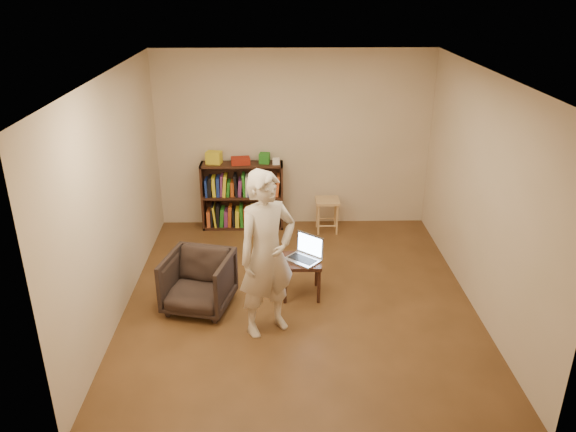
{
  "coord_description": "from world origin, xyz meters",
  "views": [
    {
      "loc": [
        -0.25,
        -5.7,
        3.51
      ],
      "look_at": [
        -0.12,
        0.35,
        0.91
      ],
      "focal_mm": 35.0,
      "sensor_mm": 36.0,
      "label": 1
    }
  ],
  "objects_px": {
    "side_table": "(301,266)",
    "person": "(267,254)",
    "stool": "(327,206)",
    "laptop": "(305,254)",
    "bookshelf": "(243,199)",
    "armchair": "(198,282)"
  },
  "relations": [
    {
      "from": "laptop",
      "to": "person",
      "type": "bearing_deg",
      "value": -80.32
    },
    {
      "from": "side_table",
      "to": "person",
      "type": "bearing_deg",
      "value": -118.52
    },
    {
      "from": "bookshelf",
      "to": "armchair",
      "type": "bearing_deg",
      "value": -99.63
    },
    {
      "from": "bookshelf",
      "to": "side_table",
      "type": "xyz_separation_m",
      "value": [
        0.79,
        -1.99,
        -0.06
      ]
    },
    {
      "from": "bookshelf",
      "to": "side_table",
      "type": "distance_m",
      "value": 2.14
    },
    {
      "from": "bookshelf",
      "to": "armchair",
      "type": "height_order",
      "value": "bookshelf"
    },
    {
      "from": "stool",
      "to": "armchair",
      "type": "xyz_separation_m",
      "value": [
        -1.63,
        -2.06,
        -0.07
      ]
    },
    {
      "from": "bookshelf",
      "to": "stool",
      "type": "height_order",
      "value": "bookshelf"
    },
    {
      "from": "side_table",
      "to": "person",
      "type": "relative_size",
      "value": 0.26
    },
    {
      "from": "armchair",
      "to": "laptop",
      "type": "distance_m",
      "value": 1.27
    },
    {
      "from": "side_table",
      "to": "laptop",
      "type": "relative_size",
      "value": 0.97
    },
    {
      "from": "stool",
      "to": "armchair",
      "type": "distance_m",
      "value": 2.63
    },
    {
      "from": "armchair",
      "to": "laptop",
      "type": "xyz_separation_m",
      "value": [
        1.22,
        0.28,
        0.19
      ]
    },
    {
      "from": "bookshelf",
      "to": "person",
      "type": "xyz_separation_m",
      "value": [
        0.4,
        -2.7,
        0.46
      ]
    },
    {
      "from": "stool",
      "to": "bookshelf",
      "type": "bearing_deg",
      "value": 171.17
    },
    {
      "from": "bookshelf",
      "to": "person",
      "type": "distance_m",
      "value": 2.77
    },
    {
      "from": "bookshelf",
      "to": "side_table",
      "type": "relative_size",
      "value": 2.61
    },
    {
      "from": "stool",
      "to": "laptop",
      "type": "bearing_deg",
      "value": -103.06
    },
    {
      "from": "bookshelf",
      "to": "stool",
      "type": "relative_size",
      "value": 2.41
    },
    {
      "from": "stool",
      "to": "laptop",
      "type": "relative_size",
      "value": 1.05
    },
    {
      "from": "bookshelf",
      "to": "person",
      "type": "bearing_deg",
      "value": -81.47
    },
    {
      "from": "stool",
      "to": "side_table",
      "type": "relative_size",
      "value": 1.08
    }
  ]
}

